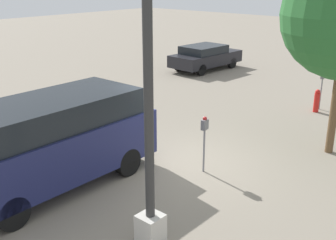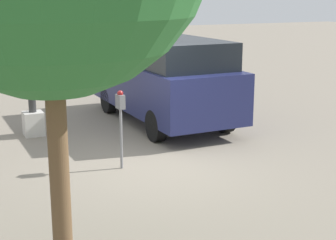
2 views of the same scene
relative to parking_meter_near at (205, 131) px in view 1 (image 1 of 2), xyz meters
The scene contains 7 objects.
ground_plane 1.25m from the parking_meter_near, 92.80° to the right, with size 80.00×80.00×0.00m, color gray.
parking_meter_near is the anchor object (origin of this frame).
parking_meter_far 7.07m from the parking_meter_near, behind, with size 0.21×0.13×1.51m.
lamp_post 3.49m from the parking_meter_near, 18.91° to the left, with size 0.44×0.44×6.95m.
parked_van 3.66m from the parking_meter_near, 36.57° to the right, with size 5.08×2.08×2.14m.
car_distant 12.25m from the parking_meter_near, 143.52° to the right, with size 4.17×1.96×1.29m.
fire_hydrant 6.72m from the parking_meter_near, behind, with size 0.20×0.20×0.85m.
Camera 1 is at (7.92, 6.36, 4.75)m, focal length 45.00 mm.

